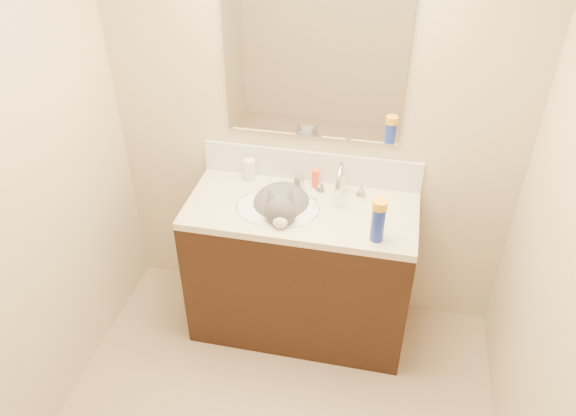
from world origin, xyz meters
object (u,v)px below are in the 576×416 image
at_px(basin, 278,218).
at_px(amber_bottle, 316,179).
at_px(silver_jar, 299,181).
at_px(spray_can, 378,224).
at_px(pill_bottle, 250,170).
at_px(vanity_cabinet, 300,272).
at_px(cat, 282,208).
at_px(faucet, 340,183).

height_order(basin, amber_bottle, amber_bottle).
distance_m(silver_jar, spray_can, 0.59).
relative_size(amber_bottle, spray_can, 0.60).
bearing_deg(pill_bottle, vanity_cabinet, -31.73).
bearing_deg(basin, pill_bottle, 132.00).
distance_m(vanity_cabinet, pill_bottle, 0.64).
relative_size(basin, pill_bottle, 3.73).
xyz_separation_m(silver_jar, amber_bottle, (0.09, 0.01, 0.02)).
bearing_deg(vanity_cabinet, cat, -179.21).
bearing_deg(vanity_cabinet, amber_bottle, 79.32).
xyz_separation_m(basin, silver_jar, (0.07, 0.22, 0.10)).
distance_m(cat, silver_jar, 0.21).
bearing_deg(pill_bottle, basin, -48.00).
bearing_deg(basin, cat, 62.13).
bearing_deg(faucet, basin, -150.88).
height_order(vanity_cabinet, basin, basin).
height_order(pill_bottle, amber_bottle, pill_bottle).
distance_m(basin, faucet, 0.38).
relative_size(cat, amber_bottle, 4.40).
bearing_deg(faucet, cat, -154.07).
bearing_deg(faucet, spray_can, -55.47).
xyz_separation_m(vanity_cabinet, spray_can, (0.40, -0.18, 0.54)).
distance_m(faucet, cat, 0.33).
distance_m(vanity_cabinet, cat, 0.44).
bearing_deg(vanity_cabinet, pill_bottle, 148.27).
distance_m(basin, spray_can, 0.57).
bearing_deg(pill_bottle, spray_can, -27.96).
bearing_deg(cat, vanity_cabinet, -10.57).
relative_size(vanity_cabinet, amber_bottle, 11.34).
bearing_deg(spray_can, vanity_cabinet, 155.38).
relative_size(basin, silver_jar, 7.02).
bearing_deg(faucet, vanity_cabinet, -142.71).
bearing_deg(basin, silver_jar, 72.92).
relative_size(faucet, cat, 0.60).
relative_size(vanity_cabinet, silver_jar, 18.71).
height_order(pill_bottle, silver_jar, pill_bottle).
distance_m(vanity_cabinet, basin, 0.40).
xyz_separation_m(silver_jar, spray_can, (0.45, -0.37, 0.06)).
relative_size(pill_bottle, amber_bottle, 1.14).
height_order(amber_bottle, spray_can, spray_can).
height_order(cat, amber_bottle, cat).
bearing_deg(cat, pill_bottle, 126.32).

